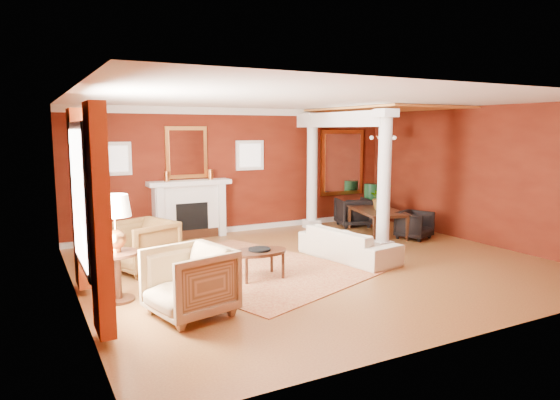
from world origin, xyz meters
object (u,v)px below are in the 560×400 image
sofa (349,239)px  dining_table (378,215)px  side_table (116,230)px  armchair_stripe (189,278)px  armchair_leopard (142,244)px  coffee_table (259,253)px

sofa → dining_table: 2.41m
side_table → armchair_stripe: bearing=-54.4°
armchair_leopard → armchair_stripe: armchair_stripe is taller
armchair_stripe → dining_table: size_ratio=0.59×
sofa → armchair_stripe: 3.77m
armchair_stripe → coffee_table: armchair_stripe is taller
side_table → dining_table: 6.42m
coffee_table → armchair_stripe: bearing=-145.1°
dining_table → sofa: bearing=143.1°
side_table → dining_table: size_ratio=0.91×
coffee_table → side_table: 2.30m
armchair_leopard → coffee_table: 2.05m
sofa → armchair_stripe: bearing=102.2°
sofa → dining_table: dining_table is taller
armchair_leopard → armchair_stripe: size_ratio=0.98×
armchair_stripe → sofa: bearing=98.3°
sofa → side_table: bearing=85.6°
armchair_leopard → dining_table: bearing=73.9°
armchair_leopard → side_table: bearing=-47.1°
armchair_leopard → dining_table: armchair_leopard is taller
sofa → armchair_leopard: bearing=65.4°
coffee_table → sofa: bearing=9.7°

